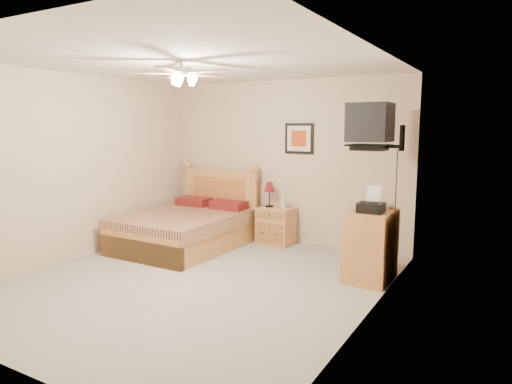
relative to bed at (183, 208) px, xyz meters
The scene contains 17 objects.
floor 1.68m from the bed, 45.81° to the right, with size 4.50×4.50×0.00m, color #9C968D.
ceiling 2.45m from the bed, 45.81° to the right, with size 4.00×4.50×0.04m, color white.
wall_back 1.69m from the bed, 46.06° to the left, with size 4.00×0.04×2.50m, color beige.
wall_front 3.60m from the bed, 72.10° to the right, with size 4.00×0.04×2.50m, color beige.
wall_left 1.58m from the bed, 129.13° to the right, with size 0.04×4.50×2.50m, color beige.
wall_right 3.35m from the bed, 19.93° to the right, with size 0.04×4.50×2.50m, color beige.
bed is the anchor object (origin of this frame).
nightstand 1.44m from the bed, 39.08° to the left, with size 0.52×0.39×0.57m, color #C08748.
table_lamp 1.33m from the bed, 43.22° to the left, with size 0.21×0.21×0.38m, color #63050A, non-canonical shape.
lotion_bottle 1.51m from the bed, 37.31° to the left, with size 0.08×0.08×0.21m, color silver.
framed_picture 2.02m from the bed, 39.25° to the left, with size 0.46×0.04×0.46m, color black.
dresser 2.83m from the bed, ahead, with size 0.49×0.70×0.83m, color #BC7B42.
fax_machine 2.87m from the bed, ahead, with size 0.28×0.30×0.30m, color black, non-canonical shape.
magazine_lower 2.82m from the bed, ahead, with size 0.18×0.24×0.02m, color tan.
magazine_upper 2.83m from the bed, ahead, with size 0.20×0.27×0.02m, color gray.
wall_tv 3.09m from the bed, ahead, with size 0.56×0.46×0.58m, color black, non-canonical shape.
ceiling_fan 2.45m from the bed, 50.48° to the right, with size 1.14×1.14×0.28m, color white, non-canonical shape.
Camera 1 is at (3.15, -4.11, 1.81)m, focal length 32.00 mm.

